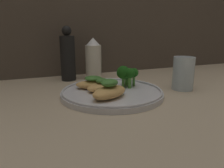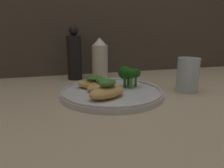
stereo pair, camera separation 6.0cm
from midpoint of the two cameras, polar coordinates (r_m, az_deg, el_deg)
The scene contains 9 objects.
ground_plane at distance 60.78cm, azimuth 2.82°, elevation -3.60°, with size 180.00×180.00×1.00cm, color tan.
plate at distance 60.34cm, azimuth 2.83°, elevation -2.25°, with size 28.10×28.10×2.00cm.
grilled_meat_front at distance 53.89cm, azimuth 1.83°, elevation -1.77°, with size 11.87×9.83×4.80cm.
grilled_meat_middle at distance 60.02cm, azimuth 0.18°, elevation -0.61°, with size 9.82×7.02×3.66cm.
grilled_meat_back at distance 62.63cm, azimuth -1.88°, elevation 0.22°, with size 11.14×8.18×3.73cm.
broccoli_bunch at distance 63.48cm, azimuth 7.04°, elevation 2.58°, with size 6.85×5.69×6.35cm.
sauce_bottle at distance 81.79cm, azimuth -1.10°, elevation 6.57°, with size 5.87×5.87×14.97cm.
pepper_grinder at distance 79.77cm, azimuth -7.70°, elevation 7.34°, with size 5.18×5.18×19.11cm.
drinking_glass at distance 68.59cm, azimuth 21.58°, elevation 2.21°, with size 6.36×6.36×9.96cm.
Camera 2 is at (-15.70, -55.74, 18.18)cm, focal length 35.00 mm.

